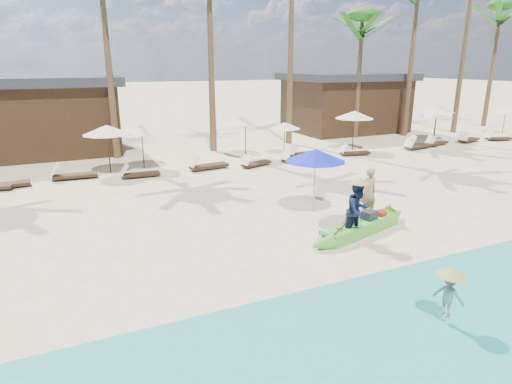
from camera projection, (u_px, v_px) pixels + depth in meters
name	position (u px, v px, depth m)	size (l,w,h in m)	color
ground	(300.00, 241.00, 12.47)	(240.00, 240.00, 0.00)	beige
wet_sand_strip	(433.00, 336.00, 8.11)	(240.00, 4.50, 0.01)	tan
green_canoe	(361.00, 227.00, 13.02)	(4.86, 1.65, 0.63)	#52BC39
tourist	(368.00, 192.00, 14.27)	(0.62, 0.41, 1.70)	tan
vendor_green	(358.00, 211.00, 12.37)	(0.86, 0.67, 1.78)	#121A33
vendor_yellow	(449.00, 294.00, 8.37)	(0.59, 0.34, 0.92)	gray
blue_umbrella	(315.00, 155.00, 14.40)	(2.08, 2.08, 2.23)	#99999E
resort_parasol_4	(107.00, 130.00, 19.75)	(2.20, 2.20, 2.27)	#332315
lounger_4_left	(2.00, 184.00, 17.66)	(1.95, 0.74, 0.65)	#332315
lounger_4_right	(72.00, 174.00, 19.13)	(2.00, 0.73, 0.67)	#332315
resort_parasol_5	(141.00, 129.00, 20.64)	(2.13, 2.13, 2.20)	#332315
lounger_5_left	(138.00, 173.00, 19.43)	(1.75, 0.60, 0.59)	#332315
resort_parasol_6	(245.00, 120.00, 23.05)	(2.25, 2.25, 2.32)	#332315
lounger_6_left	(206.00, 165.00, 20.90)	(2.05, 0.86, 0.68)	#332315
lounger_6_right	(255.00, 163.00, 21.50)	(1.81, 1.07, 0.59)	#332315
resort_parasol_7	(285.00, 126.00, 23.91)	(1.80, 1.80, 1.85)	#332315
lounger_7_left	(293.00, 158.00, 22.66)	(1.71, 1.03, 0.55)	#332315
lounger_7_right	(303.00, 153.00, 23.74)	(2.02, 0.76, 0.67)	#332315
resort_parasol_8	(354.00, 115.00, 25.12)	(2.27, 2.27, 2.34)	#332315
lounger_8_left	(353.00, 152.00, 24.15)	(1.81, 0.89, 0.59)	#332315
resort_parasol_9	(436.00, 114.00, 27.15)	(2.08, 2.08, 2.14)	#332315
lounger_9_left	(416.00, 146.00, 25.88)	(1.95, 0.88, 0.64)	#332315
lounger_9_right	(421.00, 144.00, 26.54)	(2.02, 1.04, 0.66)	#332315
resort_parasol_10	(438.00, 109.00, 28.62)	(2.26, 2.26, 2.32)	#332315
lounger_10_left	(436.00, 142.00, 27.12)	(1.85, 0.89, 0.60)	#332315
lounger_10_right	(468.00, 139.00, 28.19)	(2.05, 1.08, 0.67)	#332315
resort_parasol_11	(506.00, 110.00, 31.43)	(1.83, 1.83, 1.88)	#332315
lounger_11_left	(497.00, 138.00, 28.81)	(1.92, 1.07, 0.62)	#332315
palm_6	(362.00, 31.00, 28.20)	(2.08, 2.08, 8.51)	brown
palm_7	(417.00, 1.00, 28.38)	(2.08, 2.08, 11.08)	brown
palm_9	(499.00, 23.00, 33.45)	(2.08, 2.08, 9.82)	brown
pavilion_west	(20.00, 116.00, 23.94)	(10.80, 6.60, 4.30)	#332315
pavilion_east	(345.00, 102.00, 32.65)	(8.80, 6.60, 4.30)	#332315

